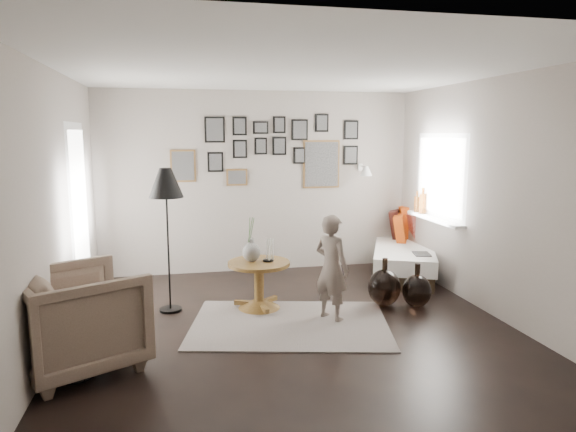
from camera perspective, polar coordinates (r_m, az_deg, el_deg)
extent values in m
plane|color=black|center=(5.43, 0.59, -12.39)|extent=(4.80, 4.80, 0.00)
plane|color=#9D9389|center=(7.44, -3.41, 3.76)|extent=(4.50, 0.00, 4.50)
plane|color=#9D9389|center=(2.84, 11.20, -5.07)|extent=(4.50, 0.00, 4.50)
plane|color=#9D9389|center=(5.11, -24.84, 0.51)|extent=(0.00, 4.80, 4.80)
plane|color=#9D9389|center=(6.00, 22.10, 1.83)|extent=(0.00, 4.80, 4.80)
plane|color=white|center=(5.09, 0.64, 16.00)|extent=(4.80, 4.80, 0.00)
plane|color=white|center=(6.31, -22.18, -0.14)|extent=(0.00, 2.14, 2.14)
plane|color=white|center=(6.31, -22.18, -0.14)|extent=(0.00, 1.88, 1.88)
plane|color=white|center=(6.31, -22.18, -0.14)|extent=(0.00, 1.93, 1.93)
plane|color=white|center=(7.00, 16.60, 4.30)|extent=(0.00, 1.30, 1.30)
plane|color=white|center=(7.00, 16.60, 4.30)|extent=(0.00, 1.14, 1.14)
cube|color=white|center=(7.04, 15.96, -0.33)|extent=(0.15, 1.32, 0.04)
cylinder|color=#8C4C14|center=(7.32, 14.74, 1.34)|extent=(0.10, 0.10, 0.28)
cylinder|color=#8C4C14|center=(7.48, 14.15, 1.29)|extent=(0.08, 0.08, 0.22)
cube|color=brown|center=(7.33, -11.59, 5.47)|extent=(0.35, 0.03, 0.45)
cube|color=black|center=(7.31, -11.59, 5.46)|extent=(0.30, 0.01, 0.40)
cube|color=black|center=(7.33, -8.15, 9.48)|extent=(0.28, 0.03, 0.36)
cube|color=black|center=(7.32, -8.14, 9.48)|extent=(0.23, 0.01, 0.31)
cube|color=black|center=(7.34, -8.07, 5.96)|extent=(0.22, 0.03, 0.28)
cube|color=black|center=(7.33, -8.06, 5.96)|extent=(0.17, 0.01, 0.23)
cube|color=black|center=(7.37, -5.40, 9.91)|extent=(0.20, 0.03, 0.26)
cube|color=black|center=(7.35, -5.38, 9.92)|extent=(0.15, 0.01, 0.21)
cube|color=black|center=(7.37, -5.36, 7.43)|extent=(0.20, 0.03, 0.26)
cube|color=black|center=(7.35, -5.35, 7.42)|extent=(0.15, 0.01, 0.21)
cube|color=black|center=(7.41, -3.06, 9.78)|extent=(0.22, 0.03, 0.18)
cube|color=black|center=(7.39, -3.04, 9.78)|extent=(0.17, 0.01, 0.13)
cube|color=black|center=(7.41, -3.04, 7.77)|extent=(0.18, 0.03, 0.24)
cube|color=black|center=(7.39, -3.02, 7.77)|extent=(0.13, 0.01, 0.19)
cube|color=black|center=(7.45, -0.98, 10.10)|extent=(0.18, 0.03, 0.24)
cube|color=black|center=(7.44, -0.95, 10.10)|extent=(0.13, 0.01, 0.19)
cube|color=black|center=(7.45, -0.97, 7.79)|extent=(0.20, 0.03, 0.26)
cube|color=black|center=(7.44, -0.94, 7.79)|extent=(0.15, 0.01, 0.21)
cube|color=black|center=(7.52, 1.30, 9.55)|extent=(0.24, 0.03, 0.30)
cube|color=black|center=(7.50, 1.33, 9.55)|extent=(0.19, 0.01, 0.25)
cube|color=black|center=(7.52, 1.29, 6.73)|extent=(0.18, 0.03, 0.24)
cube|color=black|center=(7.50, 1.32, 6.73)|extent=(0.13, 0.01, 0.19)
cube|color=brown|center=(7.61, 3.72, 5.76)|extent=(0.55, 0.03, 0.70)
cube|color=black|center=(7.59, 3.76, 5.76)|extent=(0.50, 0.01, 0.65)
cube|color=black|center=(7.60, 3.77, 10.28)|extent=(0.20, 0.03, 0.26)
cube|color=black|center=(7.58, 3.80, 10.29)|extent=(0.15, 0.01, 0.21)
cube|color=black|center=(7.73, 7.02, 9.47)|extent=(0.22, 0.03, 0.28)
cube|color=black|center=(7.71, 7.06, 9.47)|extent=(0.17, 0.01, 0.23)
cube|color=black|center=(7.74, 6.96, 6.73)|extent=(0.22, 0.03, 0.28)
cube|color=black|center=(7.72, 7.01, 6.73)|extent=(0.17, 0.01, 0.23)
cube|color=brown|center=(7.38, -5.70, 4.32)|extent=(0.30, 0.03, 0.24)
cube|color=black|center=(7.37, -5.69, 4.30)|extent=(0.25, 0.01, 0.19)
cube|color=white|center=(7.78, 8.02, 5.40)|extent=(0.06, 0.04, 0.10)
cylinder|color=white|center=(7.67, 8.33, 5.49)|extent=(0.02, 0.24, 0.02)
cone|color=white|center=(7.55, 8.66, 4.97)|extent=(0.18, 0.18, 0.14)
cube|color=beige|center=(5.54, 0.22, -11.88)|extent=(2.32, 1.86, 0.01)
cone|color=brown|center=(5.99, -3.22, -9.78)|extent=(0.53, 0.53, 0.10)
cylinder|color=brown|center=(5.92, -3.24, -7.65)|extent=(0.11, 0.11, 0.40)
cylinder|color=brown|center=(5.86, -3.26, -5.28)|extent=(0.71, 0.71, 0.04)
ellipsoid|color=black|center=(5.83, -4.08, -4.02)|extent=(0.20, 0.20, 0.22)
cylinder|color=black|center=(5.80, -4.10, -2.75)|extent=(0.06, 0.06, 0.04)
cylinder|color=black|center=(5.87, -2.20, -4.94)|extent=(0.12, 0.12, 0.02)
cube|color=black|center=(7.58, 12.69, -5.56)|extent=(1.38, 1.91, 0.20)
cube|color=white|center=(7.53, 12.74, -4.07)|extent=(1.45, 1.98, 0.22)
cube|color=#C63D0B|center=(8.12, 10.83, -0.60)|extent=(0.34, 0.56, 0.51)
cube|color=black|center=(7.99, 10.22, -0.94)|extent=(0.40, 0.50, 0.46)
cube|color=maroon|center=(7.95, 12.23, -1.12)|extent=(0.24, 0.46, 0.44)
cube|color=#C63D0B|center=(7.76, 11.37, -1.41)|extent=(0.37, 0.47, 0.42)
cube|color=black|center=(7.02, 14.64, -4.10)|extent=(0.26, 0.32, 0.01)
imported|color=brown|center=(4.77, -22.12, -10.52)|extent=(1.29, 1.28, 0.88)
cube|color=beige|center=(4.80, -21.69, -9.88)|extent=(0.54, 0.54, 0.18)
cylinder|color=black|center=(6.09, -12.91, -10.08)|extent=(0.25, 0.25, 0.03)
cylinder|color=black|center=(5.89, -13.16, -3.56)|extent=(0.02, 0.02, 1.44)
cone|color=black|center=(5.78, -13.42, 3.61)|extent=(0.38, 0.38, 0.32)
cube|color=black|center=(4.73, -22.65, -14.18)|extent=(0.22, 0.20, 0.29)
cube|color=beige|center=(4.71, -22.34, -14.28)|extent=(0.22, 0.11, 0.29)
ellipsoid|color=black|center=(6.14, 10.65, -7.84)|extent=(0.38, 0.38, 0.44)
cylinder|color=black|center=(6.06, 10.73, -5.26)|extent=(0.06, 0.06, 0.13)
ellipsoid|color=black|center=(6.18, 14.10, -8.09)|extent=(0.33, 0.33, 0.38)
cylinder|color=black|center=(6.11, 14.20, -5.76)|extent=(0.06, 0.06, 0.13)
imported|color=#6E6057|center=(5.53, 4.87, -5.72)|extent=(0.47, 0.50, 1.15)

